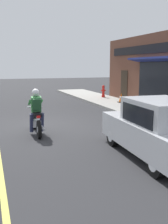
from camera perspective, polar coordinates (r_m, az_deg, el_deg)
The scene contains 7 objects.
ground_plane at distance 10.75m, azimuth -9.09°, elevation -3.06°, with size 80.00×80.00×0.00m, color #2B2B2D.
sidewalk_curb at distance 15.38m, azimuth 8.97°, elevation 1.16°, with size 2.60×22.00×0.14m, color #9E9B93.
storefront_building at distance 15.71m, azimuth 14.76°, elevation 8.61°, with size 1.25×10.41×4.20m.
motorcycle_with_rider at distance 9.48m, azimuth -10.34°, elevation -0.68°, with size 0.57×2.02×1.62m.
car_hatchback at distance 7.19m, azimuth 15.65°, elevation -3.61°, with size 1.84×3.86×1.57m.
traffic_cone at distance 16.53m, azimuth 8.09°, elevation 3.07°, with size 0.36×0.36×0.60m.
fire_hydrant at distance 19.17m, azimuth 4.23°, elevation 4.51°, with size 0.36×0.24×0.88m.
Camera 1 is at (-1.93, -10.29, 2.42)m, focal length 42.00 mm.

